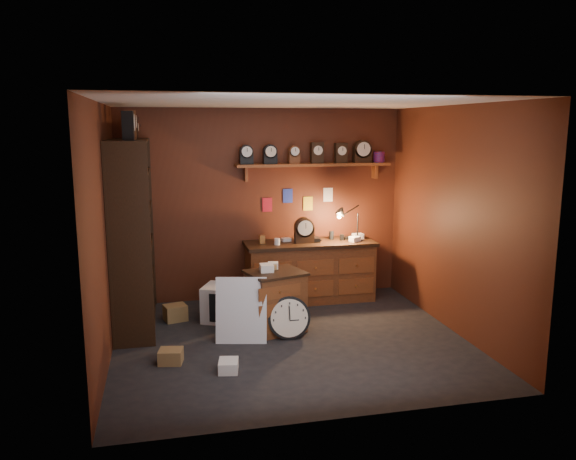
# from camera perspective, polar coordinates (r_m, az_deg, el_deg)

# --- Properties ---
(floor) EXTENTS (4.00, 4.00, 0.00)m
(floor) POSITION_cam_1_polar(r_m,az_deg,el_deg) (6.63, 0.31, -11.21)
(floor) COLOR black
(floor) RESTS_ON ground
(room_shell) EXTENTS (4.02, 3.62, 2.71)m
(room_shell) POSITION_cam_1_polar(r_m,az_deg,el_deg) (6.32, 0.50, 3.85)
(room_shell) COLOR #552514
(room_shell) RESTS_ON ground
(shelving_unit) EXTENTS (0.47, 1.60, 2.58)m
(shelving_unit) POSITION_cam_1_polar(r_m,az_deg,el_deg) (7.09, -15.77, 0.37)
(shelving_unit) COLOR black
(shelving_unit) RESTS_ON ground
(workbench) EXTENTS (1.83, 0.66, 1.36)m
(workbench) POSITION_cam_1_polar(r_m,az_deg,el_deg) (7.99, 2.24, -3.85)
(workbench) COLOR brown
(workbench) RESTS_ON ground
(low_cabinet) EXTENTS (0.78, 0.71, 0.83)m
(low_cabinet) POSITION_cam_1_polar(r_m,az_deg,el_deg) (6.82, -1.27, -6.98)
(low_cabinet) COLOR brown
(low_cabinet) RESTS_ON ground
(big_round_clock) EXTENTS (0.51, 0.17, 0.51)m
(big_round_clock) POSITION_cam_1_polar(r_m,az_deg,el_deg) (6.63, 0.09, -8.92)
(big_round_clock) COLOR black
(big_round_clock) RESTS_ON ground
(white_panel) EXTENTS (0.60, 0.29, 0.77)m
(white_panel) POSITION_cam_1_polar(r_m,az_deg,el_deg) (6.64, -4.73, -11.22)
(white_panel) COLOR silver
(white_panel) RESTS_ON ground
(mini_fridge) EXTENTS (0.58, 0.60, 0.46)m
(mini_fridge) POSITION_cam_1_polar(r_m,az_deg,el_deg) (7.27, -6.73, -7.38)
(mini_fridge) COLOR silver
(mini_fridge) RESTS_ON ground
(floor_box_a) EXTENTS (0.28, 0.25, 0.15)m
(floor_box_a) POSITION_cam_1_polar(r_m,az_deg,el_deg) (6.16, -11.82, -12.45)
(floor_box_a) COLOR olive
(floor_box_a) RESTS_ON ground
(floor_box_b) EXTENTS (0.23, 0.26, 0.12)m
(floor_box_b) POSITION_cam_1_polar(r_m,az_deg,el_deg) (5.89, -6.07, -13.56)
(floor_box_b) COLOR white
(floor_box_b) RESTS_ON ground
(floor_box_c) EXTENTS (0.32, 0.29, 0.20)m
(floor_box_c) POSITION_cam_1_polar(r_m,az_deg,el_deg) (7.40, -11.38, -8.24)
(floor_box_c) COLOR olive
(floor_box_c) RESTS_ON ground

